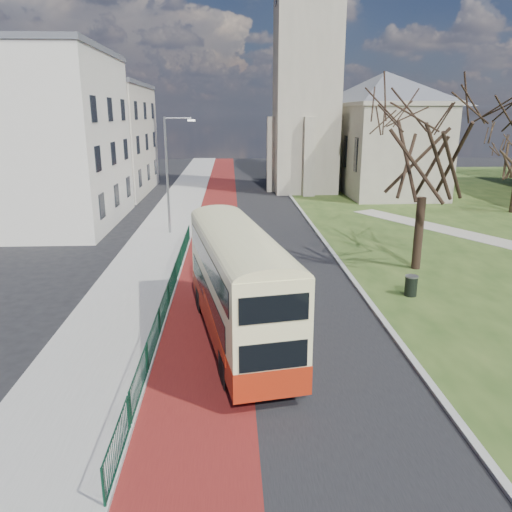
{
  "coord_description": "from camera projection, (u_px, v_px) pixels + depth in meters",
  "views": [
    {
      "loc": [
        -0.14,
        -17.05,
        8.31
      ],
      "look_at": [
        1.0,
        4.98,
        2.0
      ],
      "focal_mm": 35.0,
      "sensor_mm": 36.0,
      "label": 1
    }
  ],
  "objects": [
    {
      "name": "street_block_far",
      "position": [
        99.0,
        139.0,
        52.86
      ],
      "size": [
        10.3,
        16.3,
        11.5
      ],
      "color": "beige",
      "rests_on": "ground"
    },
    {
      "name": "kerb_west",
      "position": [
        193.0,
        227.0,
        37.7
      ],
      "size": [
        0.25,
        120.0,
        0.13
      ],
      "primitive_type": "cube",
      "color": "#999993",
      "rests_on": "ground"
    },
    {
      "name": "ground",
      "position": [
        236.0,
        344.0,
        18.66
      ],
      "size": [
        160.0,
        160.0,
        0.0
      ],
      "primitive_type": "plane",
      "color": "black",
      "rests_on": "ground"
    },
    {
      "name": "winter_tree_near",
      "position": [
        427.0,
        138.0,
        25.74
      ],
      "size": [
        7.52,
        7.52,
        10.22
      ],
      "rotation": [
        0.0,
        0.0,
        0.09
      ],
      "color": "black",
      "rests_on": "grass_green"
    },
    {
      "name": "litter_bin",
      "position": [
        411.0,
        286.0,
        23.41
      ],
      "size": [
        0.8,
        0.8,
        0.98
      ],
      "rotation": [
        0.0,
        0.0,
        0.39
      ],
      "color": "black",
      "rests_on": "grass_green"
    },
    {
      "name": "streetlamp",
      "position": [
        169.0,
        169.0,
        34.46
      ],
      "size": [
        2.13,
        0.18,
        8.0
      ],
      "color": "gray",
      "rests_on": "pavement_west"
    },
    {
      "name": "road_carriageway",
      "position": [
        252.0,
        227.0,
        37.94
      ],
      "size": [
        9.0,
        120.0,
        0.01
      ],
      "primitive_type": "cube",
      "color": "black",
      "rests_on": "ground"
    },
    {
      "name": "gothic_church",
      "position": [
        350.0,
        66.0,
        52.16
      ],
      "size": [
        16.38,
        18.0,
        40.0
      ],
      "color": "gray",
      "rests_on": "ground"
    },
    {
      "name": "street_block_near",
      "position": [
        44.0,
        139.0,
        37.29
      ],
      "size": [
        10.3,
        14.3,
        13.0
      ],
      "color": "silver",
      "rests_on": "ground"
    },
    {
      "name": "pavement_west",
      "position": [
        166.0,
        227.0,
        37.6
      ],
      "size": [
        4.0,
        120.0,
        0.12
      ],
      "primitive_type": "cube",
      "color": "gray",
      "rests_on": "ground"
    },
    {
      "name": "pedestrian_railing",
      "position": [
        169.0,
        294.0,
        22.2
      ],
      "size": [
        0.07,
        24.0,
        1.12
      ],
      "color": "#0D3A27",
      "rests_on": "ground"
    },
    {
      "name": "kerb_east",
      "position": [
        308.0,
        220.0,
        40.07
      ],
      "size": [
        0.25,
        80.0,
        0.13
      ],
      "primitive_type": "cube",
      "color": "#999993",
      "rests_on": "ground"
    },
    {
      "name": "bus",
      "position": [
        238.0,
        281.0,
        18.36
      ],
      "size": [
        4.06,
        10.25,
        4.18
      ],
      "rotation": [
        0.0,
        0.0,
        0.18
      ],
      "color": "#9F240E",
      "rests_on": "ground"
    },
    {
      "name": "bus_lane",
      "position": [
        217.0,
        227.0,
        37.8
      ],
      "size": [
        3.4,
        120.0,
        0.01
      ],
      "primitive_type": "cube",
      "color": "#591414",
      "rests_on": "ground"
    }
  ]
}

